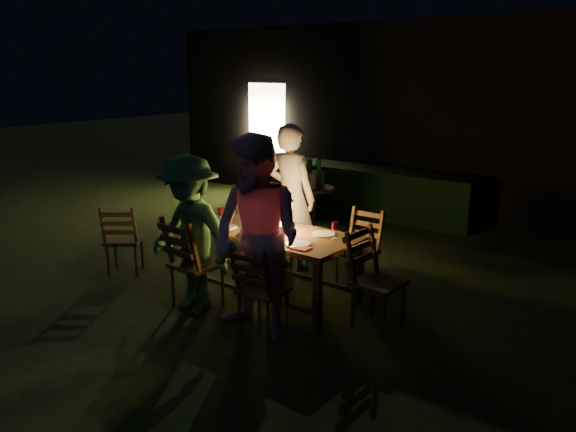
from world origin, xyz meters
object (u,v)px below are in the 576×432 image
Objects in this scene: bottle_bucket_a at (310,176)px; chair_far_right at (358,264)px; chair_far_left at (289,246)px; person_opp_right at (257,238)px; chair_spare at (125,252)px; person_house_side at (291,197)px; chair_near_right at (262,305)px; chair_end at (376,297)px; person_opp_left at (190,234)px; bottle_table at (259,216)px; bottle_bucket_b at (319,176)px; side_table at (314,194)px; ice_bucket at (314,180)px; dining_table at (277,238)px; chair_near_left at (196,279)px; lantern at (283,217)px.

chair_far_right is at bearing -39.25° from bottle_bucket_a.
person_opp_right is at bearing 117.66° from chair_far_left.
person_house_side reaches higher than chair_spare.
chair_near_right is at bearing -64.14° from bottle_bucket_a.
chair_far_left is at bearing -112.90° from chair_end.
person_opp_left is 5.75× the size of bottle_table.
bottle_bucket_b is (-1.39, 1.30, 0.66)m from chair_far_right.
person_opp_right is at bearing 0.00° from person_opp_left.
person_opp_left reaches higher than chair_end.
person_house_side is at bearing -4.47° from chair_far_right.
side_table is 2.58× the size of ice_bucket.
person_house_side is at bearing 101.47° from bottle_table.
person_opp_right reaches higher than dining_table.
dining_table is 5.56× the size of bottle_bucket_a.
chair_near_left is at bearing 55.46° from chair_far_right.
chair_end is 1.59m from bottle_table.
chair_near_right is 3.13m from ice_bucket.
dining_table is 0.33m from bottle_table.
chair_far_right is at bearing 81.71° from chair_near_right.
lantern reaches higher than chair_far_right.
person_opp_left reaches higher than bottle_bucket_a.
person_opp_left is at bearing -87.77° from chair_near_left.
dining_table is 1.96× the size of chair_spare.
chair_far_right is (0.58, 0.75, -0.38)m from dining_table.
bottle_table is at bearing -18.91° from chair_spare.
person_house_side is 1.23m from bottle_bucket_a.
chair_end is at bearing 40.03° from chair_near_right.
bottle_table is at bearing -71.28° from bottle_bucket_a.
ice_bucket is (-2.09, 2.05, 0.58)m from chair_end.
lantern is (-0.37, 0.83, 0.61)m from chair_near_right.
person_opp_left is (1.43, -0.26, 0.53)m from chair_spare.
dining_table is 5.56× the size of bottle_bucket_b.
person_house_side is 1.64m from person_opp_left.
side_table is (-0.38, 2.81, -0.12)m from person_opp_left.
person_opp_left is at bearing -105.95° from bottle_table.
bottle_table reaches higher than chair_end.
lantern is at bearing 122.94° from chair_far_left.
bottle_bucket_b is (-2.04, 2.09, 0.63)m from chair_end.
bottle_bucket_a is (-0.05, -0.04, 0.25)m from side_table.
chair_near_left is 1.45m from chair_spare.
chair_far_left is 0.54× the size of person_house_side.
person_house_side reaches higher than bottle_bucket_b.
person_opp_left is 5.37× the size of ice_bucket.
person_opp_left is at bearing -82.27° from ice_bucket.
person_opp_left is 5.03× the size of bottle_bucket_b.
person_opp_right is at bearing -96.34° from chair_near_right.
chair_spare is at bearing -161.97° from dining_table.
person_opp_left is 2.80m from bottle_bucket_a.
chair_spare is 1.55m from person_opp_left.
person_opp_left is at bearing -62.25° from chair_end.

